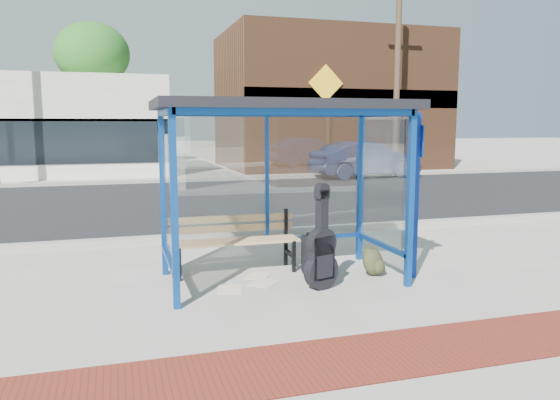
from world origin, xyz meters
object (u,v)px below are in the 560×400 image
object	(u,v)px
bench	(234,238)
backpack	(374,262)
suitcase	(314,254)
parked_car	(365,160)
fire_hydrant	(416,164)
guitar_bag	(321,253)

from	to	relation	value
bench	backpack	world-z (taller)	bench
bench	suitcase	size ratio (longest dim) A/B	3.12
bench	suitcase	xyz separation A→B (m)	(1.08, -0.38, -0.22)
parked_car	fire_hydrant	size ratio (longest dim) A/B	5.78
guitar_bag	fire_hydrant	xyz separation A→B (m)	(9.86, 14.31, -0.07)
bench	guitar_bag	bearing A→B (deg)	-51.59
fire_hydrant	guitar_bag	bearing A→B (deg)	-124.56
parked_car	bench	bearing A→B (deg)	141.13
backpack	fire_hydrant	distance (m)	16.55
parked_car	guitar_bag	bearing A→B (deg)	146.43
bench	fire_hydrant	xyz separation A→B (m)	(10.76, 13.17, -0.09)
backpack	bench	bearing A→B (deg)	133.91
guitar_bag	backpack	size ratio (longest dim) A/B	3.23
suitcase	backpack	size ratio (longest dim) A/B	1.46
backpack	fire_hydrant	bearing A→B (deg)	33.93
bench	fire_hydrant	bearing A→B (deg)	51.19
bench	guitar_bag	distance (m)	1.45
bench	backpack	bearing A→B (deg)	-22.23
backpack	parked_car	size ratio (longest dim) A/B	0.09
suitcase	parked_car	world-z (taller)	parked_car
backpack	parked_car	xyz separation A→B (m)	(5.99, 12.81, 0.52)
bench	suitcase	bearing A→B (deg)	-19.12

